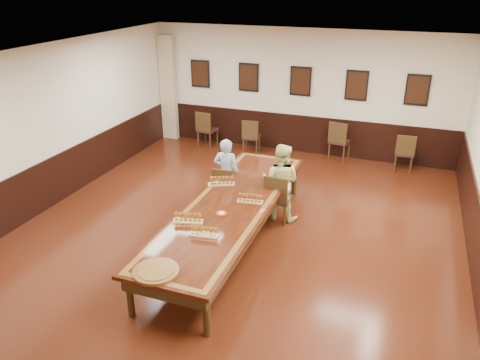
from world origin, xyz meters
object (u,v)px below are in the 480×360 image
at_px(chair_woman, 278,197).
at_px(conference_table, 230,211).
at_px(carved_platter, 156,271).
at_px(spare_chair_c, 340,140).
at_px(person_woman, 281,182).
at_px(spare_chair_b, 252,136).
at_px(spare_chair_a, 207,129).
at_px(person_man, 226,173).
at_px(chair_man, 225,187).
at_px(spare_chair_d, 405,152).

height_order(chair_woman, conference_table, chair_woman).
bearing_deg(conference_table, carved_platter, -94.77).
relative_size(spare_chair_c, person_woman, 0.67).
bearing_deg(spare_chair_b, spare_chair_a, -9.37).
bearing_deg(spare_chair_c, person_man, 74.50).
relative_size(person_woman, conference_table, 0.30).
bearing_deg(spare_chair_b, chair_man, 92.81).
distance_m(chair_woman, spare_chair_c, 3.77).
xyz_separation_m(spare_chair_a, spare_chair_c, (3.57, 0.28, 0.01)).
distance_m(chair_woman, spare_chair_b, 3.79).
distance_m(spare_chair_c, spare_chair_d, 1.61).
relative_size(spare_chair_d, carved_platter, 1.43).
bearing_deg(chair_man, conference_table, 110.34).
distance_m(chair_man, spare_chair_d, 4.70).
height_order(person_man, person_woman, person_woman).
xyz_separation_m(person_man, conference_table, (0.60, -1.34, -0.11)).
height_order(chair_woman, carved_platter, chair_woman).
distance_m(spare_chair_b, spare_chair_c, 2.30).
distance_m(chair_man, spare_chair_b, 3.27).
distance_m(spare_chair_a, spare_chair_c, 3.59).
distance_m(chair_man, spare_chair_c, 3.96).
xyz_separation_m(chair_man, spare_chair_b, (-0.54, 3.22, 0.01)).
bearing_deg(spare_chair_a, conference_table, 125.67).
xyz_separation_m(spare_chair_b, spare_chair_c, (2.27, 0.34, 0.04)).
bearing_deg(chair_man, chair_woman, 166.89).
xyz_separation_m(chair_woman, conference_table, (-0.57, -1.08, 0.12)).
bearing_deg(spare_chair_d, spare_chair_c, -9.50).
height_order(spare_chair_c, conference_table, spare_chair_c).
bearing_deg(person_man, carved_platter, 91.43).
bearing_deg(spare_chair_a, person_woman, 139.39).
height_order(chair_man, person_man, person_man).
distance_m(chair_man, person_woman, 1.21).
xyz_separation_m(spare_chair_b, carved_platter, (0.95, -6.69, 0.31)).
relative_size(chair_woman, spare_chair_c, 0.96).
bearing_deg(carved_platter, spare_chair_c, 79.38).
distance_m(conference_table, carved_platter, 2.24).
relative_size(chair_woman, spare_chair_b, 1.05).
height_order(spare_chair_a, spare_chair_d, spare_chair_a).
distance_m(chair_man, chair_woman, 1.18).
xyz_separation_m(chair_man, chair_woman, (1.16, -0.16, 0.04)).
bearing_deg(spare_chair_c, person_woman, 92.30).
bearing_deg(chair_woman, spare_chair_c, -97.17).
relative_size(chair_man, spare_chair_c, 0.89).
bearing_deg(conference_table, spare_chair_c, 76.74).
height_order(spare_chair_d, person_woman, person_woman).
relative_size(chair_man, person_woman, 0.59).
bearing_deg(spare_chair_c, spare_chair_b, 19.69).
distance_m(chair_woman, person_woman, 0.29).
xyz_separation_m(spare_chair_c, person_woman, (-0.56, -3.62, 0.26)).
height_order(spare_chair_c, spare_chair_d, spare_chair_c).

